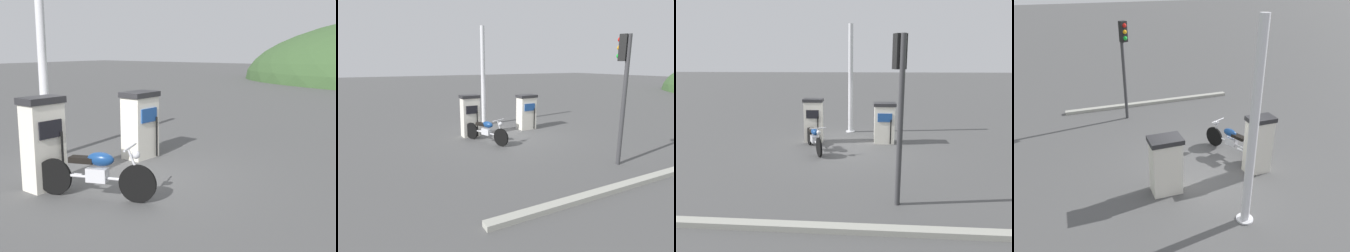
# 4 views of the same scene
# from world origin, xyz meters

# --- Properties ---
(ground_plane) EXTENTS (120.00, 120.00, 0.00)m
(ground_plane) POSITION_xyz_m (0.00, 0.00, 0.00)
(ground_plane) COLOR #4C4C4C
(fuel_pump_near) EXTENTS (0.55, 0.77, 1.71)m
(fuel_pump_near) POSITION_xyz_m (-0.54, -1.37, 0.87)
(fuel_pump_near) COLOR silver
(fuel_pump_near) RESTS_ON ground
(fuel_pump_far) EXTENTS (0.64, 0.85, 1.57)m
(fuel_pump_far) POSITION_xyz_m (-0.54, 1.37, 0.80)
(fuel_pump_far) COLOR silver
(fuel_pump_far) RESTS_ON ground
(motorcycle_near_pump) EXTENTS (2.07, 0.94, 0.97)m
(motorcycle_near_pump) POSITION_xyz_m (0.62, -1.19, 0.47)
(motorcycle_near_pump) COLOR black
(motorcycle_near_pump) RESTS_ON ground
(roadside_traffic_light) EXTENTS (0.40, 0.30, 3.72)m
(roadside_traffic_light) POSITION_xyz_m (4.54, 1.26, 2.55)
(roadside_traffic_light) COLOR #38383A
(roadside_traffic_light) RESTS_ON ground
(canopy_support_pole) EXTENTS (0.40, 0.40, 4.63)m
(canopy_support_pole) POSITION_xyz_m (-2.27, 0.01, 2.24)
(canopy_support_pole) COLOR silver
(canopy_support_pole) RESTS_ON ground
(road_edge_kerb) EXTENTS (0.40, 7.14, 0.12)m
(road_edge_kerb) POSITION_xyz_m (5.78, 0.00, 0.06)
(road_edge_kerb) COLOR #9E9E93
(road_edge_kerb) RESTS_ON ground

